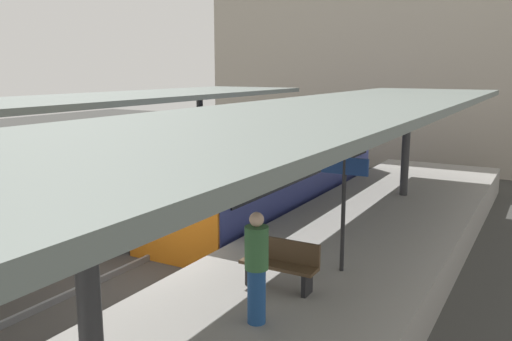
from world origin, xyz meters
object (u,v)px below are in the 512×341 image
object	(u,v)px
platform_bench	(280,262)
passenger_near_bench	(257,266)
commuter_train	(276,167)
platform_sign	(344,188)

from	to	relation	value
platform_bench	passenger_near_bench	world-z (taller)	passenger_near_bench
passenger_near_bench	commuter_train	bearing A→B (deg)	115.44
platform_bench	passenger_near_bench	size ratio (longest dim) A/B	0.80
platform_bench	platform_sign	distance (m)	1.85
platform_sign	passenger_near_bench	xyz separation A→B (m)	(-0.39, -2.65, -0.72)
commuter_train	platform_sign	world-z (taller)	commuter_train
commuter_train	platform_bench	world-z (taller)	commuter_train
commuter_train	platform_sign	size ratio (longest dim) A/B	4.88
commuter_train	platform_sign	xyz separation A→B (m)	(4.33, -5.65, 0.90)
passenger_near_bench	platform_sign	bearing A→B (deg)	81.69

